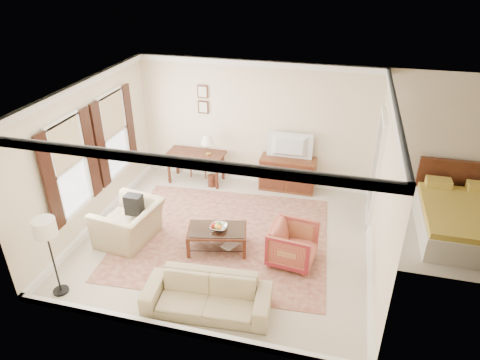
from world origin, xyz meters
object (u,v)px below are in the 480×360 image
at_px(sideboard, 288,174).
at_px(club_armchair, 128,217).
at_px(writing_desk, 196,157).
at_px(tv, 290,139).
at_px(striped_armchair, 293,243).
at_px(sofa, 207,291).
at_px(coffee_table, 217,234).

relative_size(sideboard, club_armchair, 1.09).
height_order(writing_desk, tv, tv).
xyz_separation_m(writing_desk, tv, (2.19, 0.14, 0.65)).
bearing_deg(tv, striped_armchair, 100.91).
distance_m(sideboard, striped_armchair, 2.68).
xyz_separation_m(tv, sofa, (-0.61, -4.12, -0.90)).
height_order(coffee_table, club_armchair, club_armchair).
height_order(sideboard, club_armchair, club_armchair).
xyz_separation_m(tv, coffee_table, (-0.91, -2.60, -0.93)).
height_order(sideboard, sofa, sideboard).
bearing_deg(tv, writing_desk, 3.77).
xyz_separation_m(sideboard, sofa, (-0.61, -4.14, -0.01)).
bearing_deg(tv, coffee_table, 70.76).
relative_size(sideboard, tv, 1.28).
bearing_deg(club_armchair, sideboard, 144.10).
bearing_deg(coffee_table, tv, 70.76).
relative_size(coffee_table, striped_armchair, 1.47).
distance_m(club_armchair, sofa, 2.46).
bearing_deg(striped_armchair, tv, 17.54).
bearing_deg(sofa, tv, 77.16).
bearing_deg(writing_desk, coffee_table, -62.44).
distance_m(sideboard, sofa, 4.18).
bearing_deg(sofa, sideboard, 77.20).
distance_m(sideboard, club_armchair, 3.80).
bearing_deg(club_armchair, sofa, 63.35).
xyz_separation_m(sideboard, tv, (0.00, -0.02, 0.89)).
relative_size(coffee_table, sofa, 0.61).
bearing_deg(coffee_table, sofa, -78.81).
relative_size(sideboard, striped_armchair, 1.57).
height_order(sideboard, coffee_table, sideboard).
height_order(striped_armchair, club_armchair, club_armchair).
distance_m(writing_desk, tv, 2.29).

